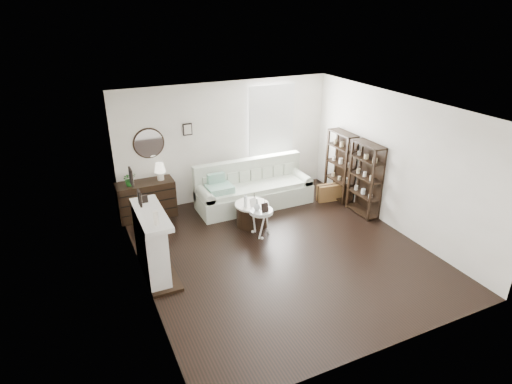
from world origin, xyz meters
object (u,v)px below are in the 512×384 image
dresser (146,200)px  pedestal_table (261,212)px  drum_table (252,214)px  sofa (253,191)px

dresser → pedestal_table: 2.58m
dresser → pedestal_table: (1.87, -1.76, 0.12)m
drum_table → dresser: bearing=145.7°
drum_table → pedestal_table: size_ratio=1.23×
sofa → dresser: sofa is taller
sofa → pedestal_table: 1.46m
drum_table → pedestal_table: (-0.02, -0.48, 0.27)m
sofa → drum_table: (-0.43, -0.90, -0.09)m
sofa → dresser: (-2.32, 0.39, 0.07)m
drum_table → pedestal_table: 0.55m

